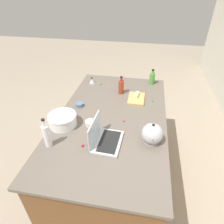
% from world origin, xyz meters
% --- Properties ---
extents(ground_plane, '(12.00, 12.00, 0.00)m').
position_xyz_m(ground_plane, '(0.00, 0.00, 0.00)').
color(ground_plane, gray).
extents(island_counter, '(1.86, 1.07, 0.90)m').
position_xyz_m(island_counter, '(0.00, 0.00, 0.45)').
color(island_counter, brown).
rests_on(island_counter, ground).
extents(laptop, '(0.32, 0.24, 0.22)m').
position_xyz_m(laptop, '(0.38, -0.00, 0.95)').
color(laptop, '#B7B7BC').
rests_on(laptop, island_counter).
extents(mixing_bowl_large, '(0.26, 0.26, 0.12)m').
position_xyz_m(mixing_bowl_large, '(0.22, -0.43, 0.96)').
color(mixing_bowl_large, white).
rests_on(mixing_bowl_large, island_counter).
extents(bottle_olive, '(0.07, 0.07, 0.20)m').
position_xyz_m(bottle_olive, '(-0.80, 0.38, 0.98)').
color(bottle_olive, '#4C8C38').
rests_on(bottle_olive, island_counter).
extents(bottle_soy, '(0.06, 0.06, 0.22)m').
position_xyz_m(bottle_soy, '(-0.48, 0.02, 0.99)').
color(bottle_soy, maroon).
rests_on(bottle_soy, island_counter).
extents(bottle_vinegar, '(0.06, 0.06, 0.27)m').
position_xyz_m(bottle_vinegar, '(0.50, -0.44, 1.01)').
color(bottle_vinegar, white).
rests_on(bottle_vinegar, island_counter).
extents(kettle, '(0.21, 0.18, 0.20)m').
position_xyz_m(kettle, '(0.29, 0.39, 0.98)').
color(kettle, '#ADADB2').
rests_on(kettle, island_counter).
extents(cutting_board, '(0.27, 0.18, 0.02)m').
position_xyz_m(cutting_board, '(-0.37, 0.21, 0.91)').
color(cutting_board, tan).
rests_on(cutting_board, island_counter).
extents(butter_stick_left, '(0.11, 0.05, 0.04)m').
position_xyz_m(butter_stick_left, '(-0.41, 0.21, 0.94)').
color(butter_stick_left, '#F4E58C').
rests_on(butter_stick_left, cutting_board).
extents(ramekin_small, '(0.08, 0.08, 0.04)m').
position_xyz_m(ramekin_small, '(-0.11, -0.38, 0.92)').
color(ramekin_small, slate).
rests_on(ramekin_small, island_counter).
extents(ramekin_medium, '(0.09, 0.09, 0.05)m').
position_xyz_m(ramekin_medium, '(0.18, -0.18, 0.92)').
color(ramekin_medium, beige).
rests_on(ramekin_medium, island_counter).
extents(kitchen_timer, '(0.07, 0.07, 0.08)m').
position_xyz_m(kitchen_timer, '(-0.68, -0.39, 0.94)').
color(kitchen_timer, '#B2B2B7').
rests_on(kitchen_timer, island_counter).
extents(candy_1, '(0.02, 0.02, 0.02)m').
position_xyz_m(candy_1, '(0.07, 0.13, 0.91)').
color(candy_1, '#CC3399').
rests_on(candy_1, island_counter).
extents(candy_2, '(0.02, 0.02, 0.02)m').
position_xyz_m(candy_2, '(-0.36, 0.39, 0.91)').
color(candy_2, green).
rests_on(candy_2, island_counter).
extents(candy_3, '(0.02, 0.02, 0.02)m').
position_xyz_m(candy_3, '(-0.66, -0.27, 0.91)').
color(candy_3, green).
rests_on(candy_3, island_counter).
extents(candy_4, '(0.02, 0.02, 0.02)m').
position_xyz_m(candy_4, '(0.46, -0.16, 0.91)').
color(candy_4, red).
rests_on(candy_4, island_counter).
extents(candy_5, '(0.01, 0.01, 0.01)m').
position_xyz_m(candy_5, '(0.40, -0.05, 0.91)').
color(candy_5, blue).
rests_on(candy_5, island_counter).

